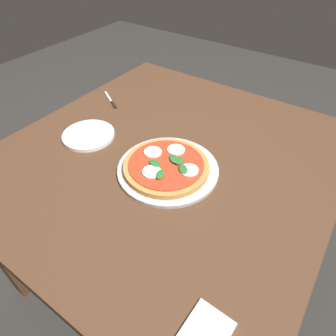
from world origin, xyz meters
TOP-DOWN VIEW (x-y plane):
  - ground_plane at (0.00, 0.00)m, footprint 6.00×6.00m
  - dining_table at (0.00, 0.00)m, footprint 1.18×1.12m
  - serving_tray at (-0.07, -0.05)m, footprint 0.34×0.34m
  - pizza at (-0.08, -0.05)m, footprint 0.28×0.28m
  - plate_white at (-0.09, 0.30)m, footprint 0.20×0.20m
  - knife at (0.15, 0.41)m, footprint 0.09×0.15m

SIDE VIEW (x-z plane):
  - ground_plane at x=0.00m, z-range 0.00..0.00m
  - dining_table at x=0.00m, z-range 0.27..0.99m
  - knife at x=0.15m, z-range 0.72..0.73m
  - serving_tray at x=-0.07m, z-range 0.72..0.73m
  - plate_white at x=-0.09m, z-range 0.72..0.73m
  - pizza at x=-0.08m, z-range 0.73..0.76m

